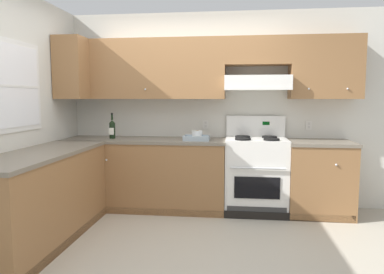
# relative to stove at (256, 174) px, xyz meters

# --- Properties ---
(ground_plane) EXTENTS (7.04, 7.04, 0.00)m
(ground_plane) POSITION_rel_stove_xyz_m (-0.91, -1.25, -0.48)
(ground_plane) COLOR #B2AA99
(wall_back) EXTENTS (4.68, 0.57, 2.55)m
(wall_back) POSITION_rel_stove_xyz_m (-0.51, 0.27, 1.00)
(wall_back) COLOR silver
(wall_back) RESTS_ON ground_plane
(wall_left) EXTENTS (0.47, 4.00, 2.55)m
(wall_left) POSITION_rel_stove_xyz_m (-2.50, -1.03, 0.87)
(wall_left) COLOR silver
(wall_left) RESTS_ON ground_plane
(counter_back_run) EXTENTS (3.60, 0.65, 0.91)m
(counter_back_run) POSITION_rel_stove_xyz_m (-0.82, -0.01, -0.03)
(counter_back_run) COLOR olive
(counter_back_run) RESTS_ON ground_plane
(counter_left_run) EXTENTS (0.63, 1.91, 0.91)m
(counter_left_run) POSITION_rel_stove_xyz_m (-2.15, -1.26, -0.03)
(counter_left_run) COLOR olive
(counter_left_run) RESTS_ON ground_plane
(stove) EXTENTS (0.76, 0.62, 1.20)m
(stove) POSITION_rel_stove_xyz_m (0.00, 0.00, 0.00)
(stove) COLOR white
(stove) RESTS_ON ground_plane
(wine_bottle) EXTENTS (0.08, 0.08, 0.33)m
(wine_bottle) POSITION_rel_stove_xyz_m (-1.84, -0.03, 0.56)
(wine_bottle) COLOR black
(wine_bottle) RESTS_ON counter_back_run
(bowl) EXTENTS (0.32, 0.22, 0.06)m
(bowl) POSITION_rel_stove_xyz_m (-0.74, -0.11, 0.45)
(bowl) COLOR #9EADB7
(bowl) RESTS_ON counter_back_run
(paper_towel_roll) EXTENTS (0.14, 0.14, 0.11)m
(paper_towel_roll) POSITION_rel_stove_xyz_m (-0.74, 0.03, 0.49)
(paper_towel_roll) COLOR white
(paper_towel_roll) RESTS_ON counter_back_run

